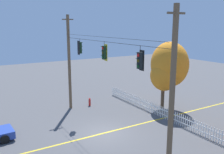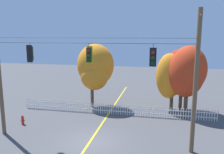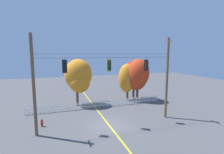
{
  "view_description": "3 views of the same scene",
  "coord_description": "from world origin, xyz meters",
  "px_view_note": "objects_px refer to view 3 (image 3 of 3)",
  "views": [
    {
      "loc": [
        15.55,
        -8.67,
        8.17
      ],
      "look_at": [
        0.79,
        0.21,
        4.57
      ],
      "focal_mm": 39.51,
      "sensor_mm": 36.0,
      "label": 1
    },
    {
      "loc": [
        4.74,
        -14.73,
        7.6
      ],
      "look_at": [
        1.5,
        0.62,
        4.7
      ],
      "focal_mm": 36.83,
      "sensor_mm": 36.0,
      "label": 2
    },
    {
      "loc": [
        -5.22,
        -16.17,
        7.44
      ],
      "look_at": [
        0.61,
        0.82,
        4.97
      ],
      "focal_mm": 27.37,
      "sensor_mm": 36.0,
      "label": 3
    }
  ],
  "objects_px": {
    "autumn_maple_far_west": "(138,74)",
    "autumn_maple_mid": "(128,78)",
    "traffic_signal_southbound_primary": "(65,66)",
    "fire_hydrant": "(42,123)",
    "traffic_signal_northbound_secondary": "(147,65)",
    "autumn_maple_near_fence": "(79,76)",
    "traffic_signal_northbound_primary": "(109,65)",
    "autumn_oak_far_east": "(133,75)"
  },
  "relations": [
    {
      "from": "autumn_maple_far_west",
      "to": "autumn_maple_mid",
      "type": "bearing_deg",
      "value": 145.23
    },
    {
      "from": "traffic_signal_southbound_primary",
      "to": "fire_hydrant",
      "type": "relative_size",
      "value": 1.67
    },
    {
      "from": "traffic_signal_northbound_secondary",
      "to": "fire_hydrant",
      "type": "bearing_deg",
      "value": 169.89
    },
    {
      "from": "autumn_maple_near_fence",
      "to": "traffic_signal_northbound_primary",
      "type": "bearing_deg",
      "value": -76.75
    },
    {
      "from": "traffic_signal_northbound_secondary",
      "to": "fire_hydrant",
      "type": "distance_m",
      "value": 12.49
    },
    {
      "from": "autumn_maple_near_fence",
      "to": "autumn_maple_far_west",
      "type": "xyz_separation_m",
      "value": [
        9.22,
        -0.43,
        -0.01
      ]
    },
    {
      "from": "traffic_signal_southbound_primary",
      "to": "autumn_maple_far_west",
      "type": "xyz_separation_m",
      "value": [
        11.61,
        7.8,
        -2.05
      ]
    },
    {
      "from": "autumn_maple_mid",
      "to": "traffic_signal_northbound_primary",
      "type": "bearing_deg",
      "value": -124.3
    },
    {
      "from": "autumn_maple_near_fence",
      "to": "autumn_oak_far_east",
      "type": "bearing_deg",
      "value": 1.89
    },
    {
      "from": "autumn_maple_mid",
      "to": "autumn_maple_far_west",
      "type": "bearing_deg",
      "value": -34.77
    },
    {
      "from": "autumn_oak_far_east",
      "to": "fire_hydrant",
      "type": "bearing_deg",
      "value": -154.1
    },
    {
      "from": "traffic_signal_southbound_primary",
      "to": "autumn_maple_mid",
      "type": "relative_size",
      "value": 0.24
    },
    {
      "from": "autumn_maple_mid",
      "to": "autumn_oak_far_east",
      "type": "distance_m",
      "value": 1.04
    },
    {
      "from": "autumn_maple_mid",
      "to": "fire_hydrant",
      "type": "height_order",
      "value": "autumn_maple_mid"
    },
    {
      "from": "autumn_maple_near_fence",
      "to": "fire_hydrant",
      "type": "distance_m",
      "value": 8.75
    },
    {
      "from": "traffic_signal_northbound_primary",
      "to": "fire_hydrant",
      "type": "bearing_deg",
      "value": 163.75
    },
    {
      "from": "traffic_signal_northbound_secondary",
      "to": "fire_hydrant",
      "type": "xyz_separation_m",
      "value": [
        -10.89,
        1.94,
        -5.79
      ]
    },
    {
      "from": "traffic_signal_northbound_secondary",
      "to": "traffic_signal_northbound_primary",
      "type": "bearing_deg",
      "value": 180.0
    },
    {
      "from": "autumn_maple_near_fence",
      "to": "autumn_maple_mid",
      "type": "bearing_deg",
      "value": 3.63
    },
    {
      "from": "traffic_signal_northbound_primary",
      "to": "autumn_maple_far_west",
      "type": "bearing_deg",
      "value": 46.88
    },
    {
      "from": "traffic_signal_northbound_secondary",
      "to": "fire_hydrant",
      "type": "relative_size",
      "value": 1.78
    },
    {
      "from": "traffic_signal_northbound_primary",
      "to": "autumn_oak_far_east",
      "type": "relative_size",
      "value": 0.23
    },
    {
      "from": "autumn_maple_near_fence",
      "to": "traffic_signal_southbound_primary",
      "type": "bearing_deg",
      "value": -106.18
    },
    {
      "from": "autumn_maple_near_fence",
      "to": "autumn_oak_far_east",
      "type": "height_order",
      "value": "autumn_maple_near_fence"
    },
    {
      "from": "traffic_signal_northbound_primary",
      "to": "autumn_maple_near_fence",
      "type": "xyz_separation_m",
      "value": [
        -1.93,
        8.21,
        -2.01
      ]
    },
    {
      "from": "traffic_signal_southbound_primary",
      "to": "traffic_signal_northbound_secondary",
      "type": "relative_size",
      "value": 0.94
    },
    {
      "from": "traffic_signal_northbound_primary",
      "to": "autumn_oak_far_east",
      "type": "xyz_separation_m",
      "value": [
        6.85,
        8.5,
        -2.21
      ]
    },
    {
      "from": "traffic_signal_northbound_primary",
      "to": "autumn_maple_far_west",
      "type": "height_order",
      "value": "traffic_signal_northbound_primary"
    },
    {
      "from": "autumn_maple_mid",
      "to": "fire_hydrant",
      "type": "xyz_separation_m",
      "value": [
        -12.61,
        -6.77,
        -3.18
      ]
    },
    {
      "from": "fire_hydrant",
      "to": "traffic_signal_southbound_primary",
      "type": "bearing_deg",
      "value": -39.96
    },
    {
      "from": "autumn_maple_mid",
      "to": "autumn_oak_far_east",
      "type": "height_order",
      "value": "autumn_oak_far_east"
    },
    {
      "from": "fire_hydrant",
      "to": "traffic_signal_northbound_secondary",
      "type": "bearing_deg",
      "value": -10.11
    },
    {
      "from": "autumn_maple_far_west",
      "to": "traffic_signal_northbound_secondary",
      "type": "bearing_deg",
      "value": -111.47
    },
    {
      "from": "autumn_maple_mid",
      "to": "autumn_oak_far_east",
      "type": "relative_size",
      "value": 0.94
    },
    {
      "from": "traffic_signal_northbound_primary",
      "to": "traffic_signal_northbound_secondary",
      "type": "xyz_separation_m",
      "value": [
        4.23,
        -0.0,
        -0.07
      ]
    },
    {
      "from": "traffic_signal_southbound_primary",
      "to": "fire_hydrant",
      "type": "xyz_separation_m",
      "value": [
        -2.34,
        1.96,
        -5.88
      ]
    },
    {
      "from": "autumn_maple_mid",
      "to": "autumn_oak_far_east",
      "type": "xyz_separation_m",
      "value": [
        0.9,
        -0.21,
        0.47
      ]
    },
    {
      "from": "traffic_signal_northbound_primary",
      "to": "autumn_maple_near_fence",
      "type": "height_order",
      "value": "traffic_signal_northbound_primary"
    },
    {
      "from": "autumn_maple_near_fence",
      "to": "autumn_maple_far_west",
      "type": "bearing_deg",
      "value": -2.69
    },
    {
      "from": "autumn_oak_far_east",
      "to": "autumn_maple_far_west",
      "type": "height_order",
      "value": "autumn_maple_far_west"
    },
    {
      "from": "traffic_signal_southbound_primary",
      "to": "autumn_maple_far_west",
      "type": "relative_size",
      "value": 0.21
    },
    {
      "from": "fire_hydrant",
      "to": "autumn_maple_far_west",
      "type": "bearing_deg",
      "value": 22.71
    }
  ]
}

